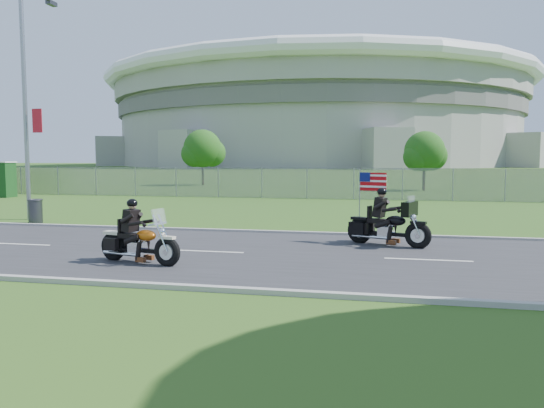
% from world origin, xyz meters
% --- Properties ---
extents(ground, '(420.00, 420.00, 0.00)m').
position_xyz_m(ground, '(0.00, 0.00, 0.00)').
color(ground, '#204A17').
rests_on(ground, ground).
extents(road, '(120.00, 8.00, 0.04)m').
position_xyz_m(road, '(0.00, 0.00, 0.02)').
color(road, '#28282B').
rests_on(road, ground).
extents(curb_north, '(120.00, 0.18, 0.12)m').
position_xyz_m(curb_north, '(0.00, 4.05, 0.05)').
color(curb_north, '#9E9B93').
rests_on(curb_north, ground).
extents(curb_south, '(120.00, 0.18, 0.12)m').
position_xyz_m(curb_south, '(0.00, -4.05, 0.05)').
color(curb_south, '#9E9B93').
rests_on(curb_south, ground).
extents(fence, '(60.00, 0.03, 2.00)m').
position_xyz_m(fence, '(-5.00, 20.00, 1.00)').
color(fence, gray).
rests_on(fence, ground).
extents(stadium, '(140.40, 140.40, 29.20)m').
position_xyz_m(stadium, '(-20.00, 170.00, 15.58)').
color(stadium, '#A3A099').
rests_on(stadium, ground).
extents(streetlight, '(0.90, 2.46, 10.00)m').
position_xyz_m(streetlight, '(-11.98, 6.22, 5.64)').
color(streetlight, gray).
rests_on(streetlight, ground).
extents(porta_toilet_a, '(1.10, 1.10, 2.30)m').
position_xyz_m(porta_toilet_a, '(-22.00, 17.00, 1.15)').
color(porta_toilet_a, '#144016').
rests_on(porta_toilet_a, ground).
extents(tree_fence_near, '(3.52, 3.28, 4.75)m').
position_xyz_m(tree_fence_near, '(6.04, 30.04, 2.97)').
color(tree_fence_near, '#382316').
rests_on(tree_fence_near, ground).
extents(tree_fence_mid, '(3.96, 3.69, 5.30)m').
position_xyz_m(tree_fence_mid, '(-13.95, 34.04, 3.30)').
color(tree_fence_mid, '#382316').
rests_on(tree_fence_mid, ground).
extents(motorcycle_lead, '(2.42, 0.98, 1.65)m').
position_xyz_m(motorcycle_lead, '(-3.13, -1.84, 0.52)').
color(motorcycle_lead, black).
rests_on(motorcycle_lead, ground).
extents(motorcycle_follow, '(2.52, 1.32, 2.19)m').
position_xyz_m(motorcycle_follow, '(2.99, 2.15, 0.60)').
color(motorcycle_follow, black).
rests_on(motorcycle_follow, ground).
extents(trash_can, '(0.59, 0.59, 0.95)m').
position_xyz_m(trash_can, '(-10.94, 4.95, 0.47)').
color(trash_can, '#36363B').
rests_on(trash_can, ground).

